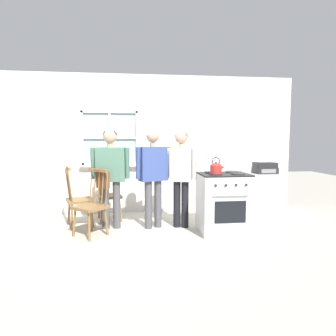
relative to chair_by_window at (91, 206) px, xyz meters
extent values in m
plane|color=#B2AD9E|center=(0.70, 0.04, -0.44)|extent=(16.00, 16.00, 0.00)
cube|color=white|center=(-1.42, 1.44, 0.91)|extent=(2.16, 0.06, 2.70)
cube|color=white|center=(2.32, 1.44, 0.91)|extent=(3.16, 0.06, 2.70)
cube|color=white|center=(0.20, 1.44, 0.03)|extent=(1.09, 0.06, 0.95)
cube|color=white|center=(0.20, 1.44, 1.91)|extent=(1.09, 0.06, 0.70)
cube|color=silver|center=(0.20, 1.36, 0.49)|extent=(1.15, 0.10, 0.03)
cube|color=#9EB7C6|center=(0.20, 1.45, 1.03)|extent=(1.03, 0.01, 0.99)
cube|color=silver|center=(0.20, 1.42, 1.03)|extent=(0.04, 0.02, 1.05)
cube|color=silver|center=(0.20, 1.42, 1.03)|extent=(1.09, 0.02, 0.04)
cube|color=silver|center=(-0.33, 1.42, 1.03)|extent=(0.04, 0.03, 1.05)
cube|color=silver|center=(0.72, 1.42, 1.03)|extent=(0.04, 0.03, 1.05)
cube|color=silver|center=(0.20, 1.42, 1.53)|extent=(1.09, 0.03, 0.04)
cube|color=silver|center=(0.20, 1.42, 0.52)|extent=(1.09, 0.03, 0.04)
cube|color=olive|center=(-0.02, -0.02, -0.01)|extent=(0.58, 0.58, 0.04)
cylinder|color=olive|center=(-0.25, -0.02, -0.24)|extent=(0.09, 0.05, 0.42)
cylinder|color=olive|center=(0.00, -0.25, -0.24)|extent=(0.05, 0.09, 0.42)
cylinder|color=olive|center=(-0.03, 0.22, -0.24)|extent=(0.05, 0.09, 0.42)
cylinder|color=olive|center=(0.22, -0.02, -0.24)|extent=(0.09, 0.05, 0.42)
cylinder|color=olive|center=(-0.03, 0.23, 0.25)|extent=(0.06, 0.07, 0.53)
cylinder|color=olive|center=(0.04, 0.17, 0.25)|extent=(0.06, 0.07, 0.53)
cylinder|color=olive|center=(0.10, 0.11, 0.25)|extent=(0.06, 0.07, 0.53)
cylinder|color=olive|center=(0.17, 0.04, 0.25)|extent=(0.06, 0.07, 0.53)
cylinder|color=olive|center=(0.23, -0.02, 0.25)|extent=(0.06, 0.07, 0.53)
cube|color=olive|center=(0.10, 0.11, 0.53)|extent=(0.30, 0.29, 0.04)
cube|color=olive|center=(-0.25, 0.53, -0.01)|extent=(0.51, 0.52, 0.04)
cylinder|color=olive|center=(-0.05, 0.42, -0.24)|extent=(0.08, 0.06, 0.42)
cylinder|color=olive|center=(-0.15, 0.74, -0.24)|extent=(0.06, 0.08, 0.42)
cylinder|color=olive|center=(-0.35, 0.32, -0.24)|extent=(0.06, 0.08, 0.42)
cylinder|color=olive|center=(-0.46, 0.64, -0.24)|extent=(0.08, 0.06, 0.42)
cylinder|color=olive|center=(-0.36, 0.30, 0.25)|extent=(0.08, 0.04, 0.53)
cylinder|color=olive|center=(-0.39, 0.39, 0.25)|extent=(0.08, 0.04, 0.53)
cylinder|color=olive|center=(-0.41, 0.48, 0.25)|extent=(0.08, 0.04, 0.53)
cylinder|color=olive|center=(-0.44, 0.56, 0.25)|extent=(0.08, 0.04, 0.53)
cylinder|color=olive|center=(-0.47, 0.65, 0.25)|extent=(0.08, 0.04, 0.53)
cube|color=olive|center=(-0.41, 0.48, 0.53)|extent=(0.16, 0.37, 0.04)
cube|color=olive|center=(0.21, 0.85, -0.01)|extent=(0.48, 0.50, 0.04)
cylinder|color=olive|center=(0.40, 0.72, -0.24)|extent=(0.08, 0.06, 0.42)
cylinder|color=olive|center=(0.33, 1.05, -0.24)|extent=(0.06, 0.08, 0.42)
cylinder|color=olive|center=(0.09, 0.65, -0.24)|extent=(0.06, 0.08, 0.42)
cylinder|color=olive|center=(0.02, 0.98, -0.24)|extent=(0.08, 0.06, 0.42)
cylinder|color=olive|center=(0.08, 0.64, 0.25)|extent=(0.08, 0.03, 0.53)
cylinder|color=olive|center=(0.06, 0.73, 0.25)|extent=(0.08, 0.03, 0.53)
cylinder|color=olive|center=(0.04, 0.82, 0.25)|extent=(0.08, 0.03, 0.53)
cylinder|color=olive|center=(0.02, 0.90, 0.25)|extent=(0.08, 0.03, 0.53)
cylinder|color=olive|center=(0.00, 0.99, 0.25)|extent=(0.08, 0.03, 0.53)
cube|color=olive|center=(0.04, 0.82, 0.53)|extent=(0.12, 0.38, 0.04)
cylinder|color=#4C4C51|center=(0.18, 0.34, -0.06)|extent=(0.12, 0.12, 0.77)
cylinder|color=#4C4C51|center=(0.36, 0.34, -0.06)|extent=(0.12, 0.12, 0.77)
cube|color=#4C7560|center=(0.27, 0.34, 0.60)|extent=(0.46, 0.22, 0.54)
cylinder|color=#4C7560|center=(0.00, 0.33, 0.62)|extent=(0.08, 0.11, 0.50)
cylinder|color=#4C7560|center=(0.54, 0.32, 0.62)|extent=(0.08, 0.11, 0.50)
cylinder|color=tan|center=(0.27, 0.34, 0.91)|extent=(0.10, 0.10, 0.07)
sphere|color=tan|center=(0.27, 0.34, 1.05)|extent=(0.22, 0.22, 0.22)
ellipsoid|color=#332319|center=(0.27, 0.36, 1.07)|extent=(0.22, 0.22, 0.18)
cylinder|color=#4C4C51|center=(0.87, 0.26, -0.05)|extent=(0.12, 0.12, 0.78)
cylinder|color=#4C4C51|center=(1.03, 0.32, -0.05)|extent=(0.12, 0.12, 0.78)
cube|color=#384C8E|center=(0.95, 0.29, 0.61)|extent=(0.49, 0.35, 0.55)
cylinder|color=#384C8E|center=(0.71, 0.18, 0.63)|extent=(0.11, 0.13, 0.51)
cylinder|color=#384C8E|center=(1.21, 0.36, 0.63)|extent=(0.11, 0.13, 0.51)
cylinder|color=tan|center=(0.95, 0.29, 0.92)|extent=(0.10, 0.10, 0.07)
sphere|color=tan|center=(0.95, 0.29, 1.06)|extent=(0.21, 0.21, 0.21)
ellipsoid|color=silver|center=(0.95, 0.30, 1.07)|extent=(0.21, 0.21, 0.17)
cylinder|color=black|center=(1.35, 0.29, -0.06)|extent=(0.12, 0.12, 0.77)
cylinder|color=black|center=(1.47, 0.24, -0.06)|extent=(0.12, 0.12, 0.77)
cube|color=beige|center=(1.41, 0.27, 0.59)|extent=(0.39, 0.31, 0.54)
cylinder|color=beige|center=(1.20, 0.31, 0.62)|extent=(0.11, 0.13, 0.50)
cylinder|color=beige|center=(1.60, 0.18, 0.62)|extent=(0.11, 0.13, 0.50)
cylinder|color=tan|center=(1.41, 0.27, 0.90)|extent=(0.10, 0.10, 0.07)
sphere|color=tan|center=(1.41, 0.27, 1.03)|extent=(0.20, 0.20, 0.20)
ellipsoid|color=brown|center=(1.41, 0.28, 1.05)|extent=(0.21, 0.21, 0.17)
cube|color=silver|center=(2.02, -0.08, 0.01)|extent=(0.76, 0.64, 0.90)
cube|color=black|center=(2.02, -0.08, 0.47)|extent=(0.74, 0.61, 0.02)
cylinder|color=#2D2D30|center=(1.85, -0.21, 0.49)|extent=(0.20, 0.20, 0.02)
cylinder|color=#2D2D30|center=(2.19, -0.21, 0.49)|extent=(0.20, 0.20, 0.02)
cylinder|color=#2D2D30|center=(1.85, 0.04, 0.49)|extent=(0.20, 0.20, 0.02)
cylinder|color=#2D2D30|center=(2.19, 0.04, 0.49)|extent=(0.20, 0.20, 0.02)
cube|color=silver|center=(2.02, 0.21, 0.56)|extent=(0.76, 0.06, 0.16)
cube|color=black|center=(2.02, -0.41, -0.05)|extent=(0.47, 0.01, 0.32)
cylinder|color=silver|center=(2.02, -0.43, 0.20)|extent=(0.53, 0.02, 0.02)
cylinder|color=#232326|center=(1.80, -0.42, 0.35)|extent=(0.04, 0.02, 0.04)
cylinder|color=#232326|center=(1.95, -0.42, 0.35)|extent=(0.04, 0.02, 0.04)
cylinder|color=#232326|center=(2.10, -0.42, 0.35)|extent=(0.04, 0.02, 0.04)
cylinder|color=#232326|center=(2.25, -0.42, 0.35)|extent=(0.04, 0.02, 0.04)
cylinder|color=red|center=(1.85, -0.21, 0.56)|extent=(0.17, 0.17, 0.12)
ellipsoid|color=red|center=(1.85, -0.21, 0.62)|extent=(0.16, 0.16, 0.07)
sphere|color=black|center=(1.85, -0.21, 0.66)|extent=(0.03, 0.03, 0.03)
cylinder|color=red|center=(1.93, -0.21, 0.57)|extent=(0.08, 0.03, 0.07)
torus|color=black|center=(1.85, -0.21, 0.68)|extent=(0.12, 0.01, 0.12)
cylinder|color=beige|center=(-0.01, 1.35, 0.55)|extent=(0.13, 0.13, 0.09)
cylinder|color=#33261C|center=(-0.01, 1.35, 0.59)|extent=(0.12, 0.12, 0.01)
cone|color=#286033|center=(0.00, 1.36, 0.68)|extent=(0.06, 0.04, 0.17)
cone|color=#286033|center=(-0.02, 1.37, 0.63)|extent=(0.04, 0.05, 0.08)
cone|color=#286033|center=(-0.03, 1.34, 0.68)|extent=(0.08, 0.06, 0.17)
cone|color=#286033|center=(-0.01, 1.33, 0.63)|extent=(0.04, 0.04, 0.07)
cube|color=brown|center=(0.16, 0.17, 0.38)|extent=(0.22, 0.22, 0.26)
torus|color=brown|center=(0.11, 0.11, 0.55)|extent=(0.18, 0.18, 0.01)
cube|color=beige|center=(2.75, 0.08, -0.01)|extent=(0.55, 0.50, 0.87)
cube|color=beige|center=(2.75, 0.08, 0.44)|extent=(0.55, 0.50, 0.03)
cube|color=#232326|center=(2.75, 0.06, 0.51)|extent=(0.34, 0.28, 0.10)
cube|color=#232326|center=(2.75, 0.06, 0.60)|extent=(0.32, 0.27, 0.08)
cube|color=gray|center=(2.75, -0.08, 0.51)|extent=(0.24, 0.01, 0.06)
camera|label=1|loc=(0.60, -4.52, 1.01)|focal=32.00mm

